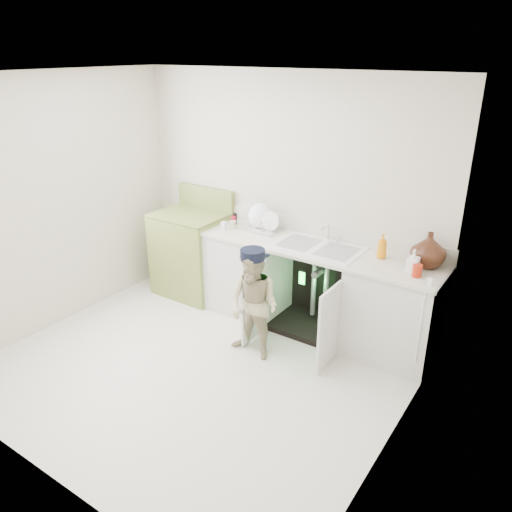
{
  "coord_description": "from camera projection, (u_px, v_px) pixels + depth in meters",
  "views": [
    {
      "loc": [
        2.55,
        -2.82,
        2.68
      ],
      "look_at": [
        0.17,
        0.7,
        0.9
      ],
      "focal_mm": 35.0,
      "sensor_mm": 36.0,
      "label": 1
    }
  ],
  "objects": [
    {
      "name": "room_shell",
      "position": [
        190.0,
        239.0,
        4.03
      ],
      "size": [
        6.0,
        5.5,
        1.26
      ],
      "color": "beige",
      "rests_on": "ground"
    },
    {
      "name": "ground",
      "position": [
        197.0,
        368.0,
        4.51
      ],
      "size": [
        3.5,
        3.5,
        0.0
      ],
      "primitive_type": "plane",
      "color": "beige",
      "rests_on": "ground"
    },
    {
      "name": "avocado_stove",
      "position": [
        193.0,
        252.0,
        5.75
      ],
      "size": [
        0.78,
        0.65,
        1.21
      ],
      "color": "olive",
      "rests_on": "ground"
    },
    {
      "name": "counter_run",
      "position": [
        318.0,
        288.0,
        4.95
      ],
      "size": [
        2.44,
        1.02,
        1.22
      ],
      "color": "silver",
      "rests_on": "ground"
    },
    {
      "name": "repair_worker",
      "position": [
        254.0,
        305.0,
        4.51
      ],
      "size": [
        0.58,
        0.6,
        1.06
      ],
      "rotation": [
        0.0,
        0.0,
        -0.06
      ],
      "color": "#C6BB8E",
      "rests_on": "ground"
    }
  ]
}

